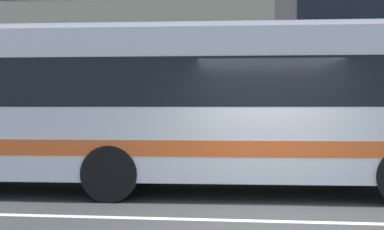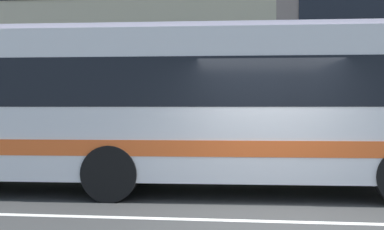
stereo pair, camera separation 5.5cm
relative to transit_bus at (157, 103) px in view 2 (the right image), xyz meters
name	(u,v)px [view 2 (the right image)]	position (x,y,z in m)	size (l,w,h in m)	color
ground_plane	(275,222)	(2.19, -2.34, -1.75)	(160.00, 160.00, 0.00)	#353634
lane_centre_line	(275,222)	(2.19, -2.34, -1.75)	(60.00, 0.16, 0.01)	silver
hedge_row_far	(269,155)	(2.40, 3.66, -1.37)	(18.46, 1.10, 0.77)	#264F18
apartment_block_left	(43,16)	(-7.89, 12.55, 4.31)	(21.55, 8.69, 12.12)	#C0B090
transit_bus	(157,103)	(0.00, 0.00, 0.00)	(10.86, 2.92, 3.18)	silver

